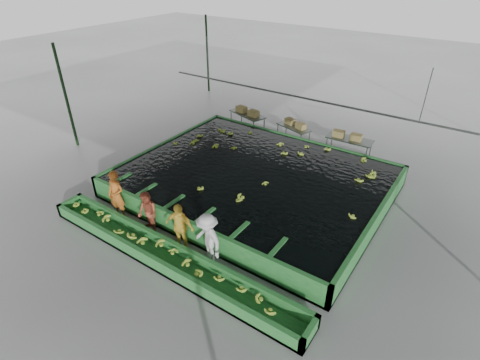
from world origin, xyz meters
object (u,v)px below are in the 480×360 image
Objects in this scene: flotation_tank at (254,181)px; worker_b at (147,213)px; worker_c at (179,227)px; packing_table_left at (247,122)px; worker_a at (116,195)px; packing_table_right at (348,148)px; worker_d at (208,239)px; box_stack_mid at (295,126)px; sorting_trough at (166,256)px; packing_table_mid at (293,134)px; box_stack_left at (247,114)px; box_stack_right at (347,138)px.

worker_b is (-1.56, -4.30, 0.35)m from flotation_tank.
worker_c reaches higher than packing_table_left.
worker_a is 0.89× the size of packing_table_right.
worker_a is 3.03m from worker_c.
worker_d is 1.41× the size of box_stack_mid.
box_stack_mid is (-0.85, 5.20, 0.38)m from flotation_tank.
worker_c is (-0.09, 0.80, 0.62)m from sorting_trough.
worker_a reaches higher than worker_d.
packing_table_right reaches higher than packing_table_mid.
worker_a reaches higher than box_stack_left.
flotation_tank is 5.78× the size of worker_c.
box_stack_mid is at bearing 83.15° from worker_c.
worker_b is 0.88× the size of worker_d.
flotation_tank is at bearing -80.67° from box_stack_mid.
packing_table_left is 1.67× the size of box_stack_mid.
worker_a is 1.04× the size of packing_table_mid.
worker_d is 1.35× the size of box_stack_right.
worker_c is 0.95× the size of packing_table_mid.
packing_table_right is at bearing 65.49° from worker_c.
box_stack_left is at bearing -178.68° from packing_table_right.
sorting_trough is at bearing -85.26° from box_stack_mid.
sorting_trough is 4.68× the size of packing_table_left.
worker_b is at bearing -162.75° from worker_d.
worker_d is (4.20, 0.00, -0.04)m from worker_a.
sorting_trough is at bearing -100.90° from box_stack_right.
packing_table_right is (2.07, 10.14, 0.23)m from sorting_trough.
worker_b reaches higher than packing_table_right.
worker_a is 1.48× the size of box_stack_mid.
packing_table_right reaches higher than flotation_tank.
worker_a is 9.22m from box_stack_left.
packing_table_mid is at bearing 118.96° from worker_d.
worker_b is at bearing -77.46° from packing_table_left.
box_stack_left is 5.53m from box_stack_right.
worker_d reaches higher than packing_table_mid.
packing_table_mid is 1.42× the size of box_stack_mid.
box_stack_left is (-5.66, -0.13, 0.49)m from packing_table_right.
sorting_trough is 10.71m from packing_table_left.
worker_d is at bearing -96.12° from packing_table_right.
worker_a is at bearing -119.09° from packing_table_right.
worker_c is 9.53m from box_stack_mid.
box_stack_mid is at bearing 69.67° from worker_a.
worker_d is at bearing -78.53° from box_stack_mid.
box_stack_mid is (-1.93, 9.50, -0.07)m from worker_d.
worker_d is 10.32m from box_stack_left.
packing_table_right is (2.07, 5.04, 0.03)m from flotation_tank.
sorting_trough is at bearing -101.56° from packing_table_right.
worker_a is 10.60m from box_stack_right.
box_stack_mid is (2.73, 0.29, -0.15)m from box_stack_left.
packing_table_left is at bearing 134.12° from worker_d.
packing_table_left reaches higher than box_stack_mid.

